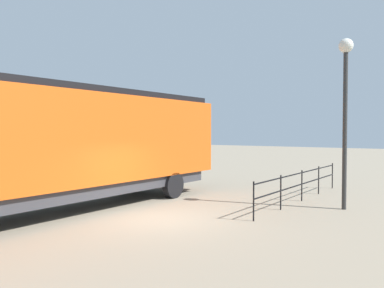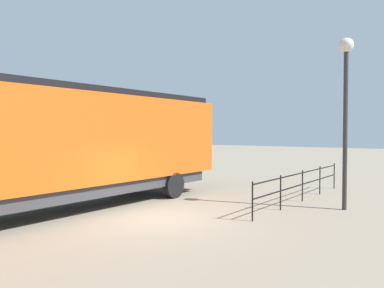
# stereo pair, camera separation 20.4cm
# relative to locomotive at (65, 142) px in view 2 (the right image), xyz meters

# --- Properties ---
(ground_plane) EXTENTS (120.00, 120.00, 0.00)m
(ground_plane) POSITION_rel_locomotive_xyz_m (3.48, 1.08, -2.46)
(ground_plane) COLOR gray
(locomotive) EXTENTS (3.06, 15.23, 4.41)m
(locomotive) POSITION_rel_locomotive_xyz_m (0.00, 0.00, 0.00)
(locomotive) COLOR #D15114
(locomotive) RESTS_ON ground_plane
(lamp_post) EXTENTS (0.52, 0.52, 6.18)m
(lamp_post) POSITION_rel_locomotive_xyz_m (7.93, 6.14, 1.90)
(lamp_post) COLOR #2D2D2D
(lamp_post) RESTS_ON ground_plane
(platform_fence) EXTENTS (0.05, 8.75, 1.26)m
(platform_fence) POSITION_rel_locomotive_xyz_m (6.09, 6.89, -1.64)
(platform_fence) COLOR black
(platform_fence) RESTS_ON ground_plane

